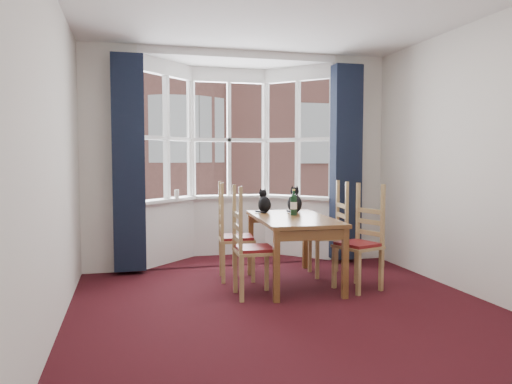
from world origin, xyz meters
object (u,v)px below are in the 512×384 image
object	(u,v)px
chair_left_near	(246,251)
cat_right	(295,202)
chair_right_near	(364,245)
chair_right_far	(335,236)
dining_table	(293,224)
chair_left_far	(229,239)
wine_bottle	(294,204)
candle_tall	(177,194)
cat_left	(264,203)

from	to	relation	value
chair_left_near	cat_right	bearing A→B (deg)	46.59
chair_right_near	cat_right	size ratio (longest dim) A/B	2.77
chair_right_far	dining_table	bearing A→B (deg)	-157.55
dining_table	chair_left_far	distance (m)	0.78
dining_table	chair_left_near	bearing A→B (deg)	-147.20
dining_table	chair_left_near	world-z (taller)	chair_left_near
chair_left_near	chair_right_near	bearing A→B (deg)	0.29
chair_right_far	chair_left_near	bearing A→B (deg)	-152.04
cat_right	dining_table	bearing A→B (deg)	-110.95
wine_bottle	candle_tall	size ratio (longest dim) A/B	2.56
chair_right_near	candle_tall	distance (m)	2.65
chair_left_near	chair_right_near	world-z (taller)	same
dining_table	candle_tall	bearing A→B (deg)	128.73
dining_table	cat_left	distance (m)	0.59
cat_right	wine_bottle	bearing A→B (deg)	-110.65
dining_table	chair_right_near	distance (m)	0.81
chair_right_near	cat_right	world-z (taller)	cat_right
chair_left_far	chair_right_far	world-z (taller)	same
wine_bottle	candle_tall	world-z (taller)	wine_bottle
chair_left_near	wine_bottle	distance (m)	0.99
chair_left_near	chair_left_far	size ratio (longest dim) A/B	1.00
chair_left_near	cat_left	xyz separation A→B (m)	(0.45, 0.93, 0.40)
chair_left_far	chair_right_near	distance (m)	1.54
dining_table	chair_right_far	bearing A→B (deg)	22.45
wine_bottle	dining_table	bearing A→B (deg)	-111.54
chair_right_far	candle_tall	xyz separation A→B (m)	(-1.78, 1.19, 0.46)
chair_left_far	chair_right_near	size ratio (longest dim) A/B	1.00
chair_left_near	candle_tall	xyz separation A→B (m)	(-0.52, 1.86, 0.46)
chair_left_near	cat_right	size ratio (longest dim) A/B	2.77
chair_right_near	dining_table	bearing A→B (deg)	148.95
chair_left_far	chair_right_near	xyz separation A→B (m)	(1.34, -0.75, 0.00)
candle_tall	dining_table	bearing A→B (deg)	-51.27
dining_table	chair_right_near	xyz separation A→B (m)	(0.67, -0.41, -0.20)
dining_table	cat_left	bearing A→B (deg)	110.44
cat_left	candle_tall	xyz separation A→B (m)	(-0.97, 0.93, 0.06)
chair_right_near	chair_right_far	world-z (taller)	same
dining_table	chair_left_near	size ratio (longest dim) A/B	1.69
cat_right	wine_bottle	xyz separation A→B (m)	(-0.11, -0.29, 0.01)
dining_table	chair_left_far	bearing A→B (deg)	152.46
chair_right_near	cat_right	distance (m)	1.07
dining_table	cat_right	size ratio (longest dim) A/B	4.69
cat_right	chair_right_far	bearing A→B (deg)	-22.74
cat_right	chair_right_near	bearing A→B (deg)	-59.31
dining_table	candle_tall	xyz separation A→B (m)	(-1.16, 1.45, 0.26)
chair_right_near	wine_bottle	distance (m)	0.93
chair_right_far	wine_bottle	world-z (taller)	wine_bottle
candle_tall	cat_right	bearing A→B (deg)	-37.02
candle_tall	chair_right_near	bearing A→B (deg)	-45.28
cat_right	candle_tall	world-z (taller)	cat_right
chair_left_far	wine_bottle	bearing A→B (deg)	-15.30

